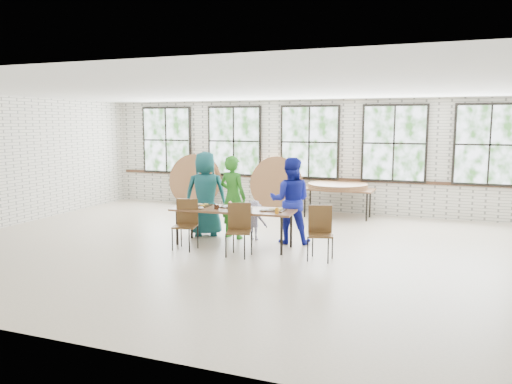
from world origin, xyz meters
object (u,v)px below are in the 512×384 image
at_px(chair_near_left, 186,220).
at_px(storage_table, 338,191).
at_px(chair_near_right, 239,225).
at_px(dining_table, 233,211).

xyz_separation_m(chair_near_left, storage_table, (2.05, 4.18, 0.13)).
distance_m(chair_near_left, chair_near_right, 1.13).
bearing_deg(chair_near_left, chair_near_right, -17.92).
height_order(chair_near_left, storage_table, chair_near_left).
xyz_separation_m(chair_near_left, chair_near_right, (1.13, -0.08, 0.00)).
relative_size(dining_table, chair_near_left, 2.58).
bearing_deg(dining_table, storage_table, 66.95).
bearing_deg(dining_table, chair_near_left, -151.70).
bearing_deg(chair_near_right, dining_table, 103.20).
bearing_deg(storage_table, chair_near_left, -113.75).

